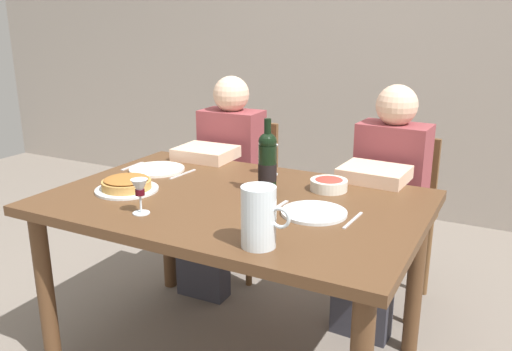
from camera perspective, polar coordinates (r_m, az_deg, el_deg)
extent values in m
cube|color=#A3998E|center=(4.10, 13.79, 15.35)|extent=(8.00, 0.10, 2.80)
cube|color=brown|center=(2.15, -2.34, -2.94)|extent=(1.50, 1.00, 0.04)
cylinder|color=brown|center=(2.41, -21.80, -11.78)|extent=(0.07, 0.07, 0.72)
cylinder|color=brown|center=(2.96, -9.52, -5.42)|extent=(0.07, 0.07, 0.72)
cylinder|color=brown|center=(2.46, 16.89, -10.72)|extent=(0.07, 0.07, 0.72)
cylinder|color=black|center=(2.16, 1.24, 0.65)|extent=(0.08, 0.08, 0.21)
sphere|color=black|center=(2.13, 1.26, 3.66)|extent=(0.08, 0.08, 0.08)
cylinder|color=black|center=(2.12, 1.27, 5.04)|extent=(0.03, 0.03, 0.09)
cylinder|color=black|center=(2.16, 1.24, 0.39)|extent=(0.08, 0.08, 0.07)
cylinder|color=silver|center=(1.66, 0.27, -4.50)|extent=(0.11, 0.11, 0.20)
cylinder|color=silver|center=(1.67, 0.27, -5.65)|extent=(0.10, 0.10, 0.12)
torus|color=silver|center=(1.62, 2.61, -4.61)|extent=(0.07, 0.01, 0.07)
cylinder|color=silver|center=(2.29, -13.80, -1.48)|extent=(0.26, 0.26, 0.01)
cylinder|color=#C18E47|center=(2.28, -13.84, -0.95)|extent=(0.21, 0.21, 0.03)
ellipsoid|color=#9E6028|center=(2.28, -13.88, -0.38)|extent=(0.19, 0.19, 0.02)
cylinder|color=silver|center=(2.25, 7.88, -1.02)|extent=(0.16, 0.16, 0.05)
ellipsoid|color=#B2382D|center=(2.24, 7.90, -0.62)|extent=(0.13, 0.13, 0.03)
cylinder|color=silver|center=(2.01, -12.31, -3.98)|extent=(0.06, 0.06, 0.00)
cylinder|color=silver|center=(2.00, -12.37, -3.05)|extent=(0.01, 0.01, 0.07)
cone|color=silver|center=(1.98, -12.49, -1.29)|extent=(0.06, 0.06, 0.06)
cylinder|color=#470A14|center=(1.99, -12.46, -1.78)|extent=(0.04, 0.04, 0.02)
cylinder|color=silver|center=(2.45, 1.62, 0.14)|extent=(0.06, 0.06, 0.00)
cylinder|color=silver|center=(2.45, 1.63, 0.91)|extent=(0.01, 0.01, 0.06)
cone|color=silver|center=(2.43, 1.64, 2.50)|extent=(0.07, 0.07, 0.08)
cylinder|color=#470A14|center=(2.43, 1.64, 2.02)|extent=(0.04, 0.04, 0.03)
cylinder|color=silver|center=(1.97, 6.30, -4.01)|extent=(0.25, 0.25, 0.01)
cylinder|color=white|center=(2.56, -10.68, 0.66)|extent=(0.26, 0.26, 0.01)
cube|color=silver|center=(2.03, 2.35, -3.43)|extent=(0.02, 0.16, 0.00)
cube|color=silver|center=(1.93, 10.45, -4.79)|extent=(0.02, 0.18, 0.00)
cube|color=silver|center=(2.48, -7.93, 0.15)|extent=(0.02, 0.18, 0.00)
cube|color=silver|center=(2.66, -13.22, 0.99)|extent=(0.02, 0.16, 0.00)
cube|color=brown|center=(3.10, -2.19, -2.17)|extent=(0.41, 0.41, 0.02)
cube|color=brown|center=(3.20, -0.65, 2.35)|extent=(0.36, 0.04, 0.40)
cylinder|color=brown|center=(3.13, -6.39, -6.70)|extent=(0.04, 0.04, 0.45)
cylinder|color=brown|center=(2.97, -0.79, -7.88)|extent=(0.04, 0.04, 0.45)
cylinder|color=brown|center=(3.40, -3.31, -4.69)|extent=(0.04, 0.04, 0.45)
cylinder|color=brown|center=(3.25, 1.94, -5.65)|extent=(0.04, 0.04, 0.45)
cube|color=#8E3D42|center=(2.99, -2.62, 2.33)|extent=(0.34, 0.21, 0.50)
sphere|color=beige|center=(2.93, -2.71, 8.79)|extent=(0.20, 0.20, 0.20)
cube|color=#33333D|center=(2.91, -4.36, -3.29)|extent=(0.32, 0.39, 0.14)
cube|color=#33333D|center=(2.90, -5.76, -9.22)|extent=(0.27, 0.13, 0.40)
cube|color=beige|center=(2.74, -5.45, 2.44)|extent=(0.29, 0.25, 0.06)
cube|color=brown|center=(2.82, 14.29, -4.67)|extent=(0.42, 0.42, 0.02)
cube|color=brown|center=(2.92, 15.64, 0.34)|extent=(0.36, 0.05, 0.40)
cylinder|color=brown|center=(2.81, 9.57, -9.66)|extent=(0.04, 0.04, 0.45)
cylinder|color=brown|center=(2.72, 16.35, -11.03)|extent=(0.04, 0.04, 0.45)
cylinder|color=brown|center=(3.10, 11.88, -7.18)|extent=(0.04, 0.04, 0.45)
cylinder|color=brown|center=(3.02, 18.03, -8.32)|extent=(0.04, 0.04, 0.45)
cube|color=#8E3D42|center=(2.70, 14.48, 0.21)|extent=(0.35, 0.22, 0.50)
sphere|color=beige|center=(2.63, 15.01, 7.34)|extent=(0.20, 0.20, 0.20)
cube|color=#33333D|center=(2.61, 12.88, -6.09)|extent=(0.33, 0.40, 0.14)
cube|color=#33333D|center=(2.59, 11.42, -12.73)|extent=(0.28, 0.13, 0.40)
cube|color=beige|center=(2.42, 12.69, 0.19)|extent=(0.30, 0.26, 0.06)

